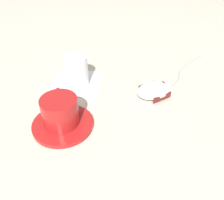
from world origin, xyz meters
The scene contains 7 objects.
ground_plane centered at (0.00, 0.00, 0.00)m, with size 3.00×3.00×0.00m, color #B2A899.
saucer centered at (0.02, 0.09, 0.01)m, with size 0.14×0.14×0.01m, color maroon.
coffee_cup centered at (0.02, 0.09, 0.04)m, with size 0.09×0.10×0.07m.
computer_mouse centered at (-0.15, -0.11, 0.02)m, with size 0.12×0.12×0.03m.
mouse_cable centered at (-0.22, -0.31, 0.00)m, with size 0.12×0.29×0.00m.
napkin_under_glass centered at (0.08, -0.08, 0.00)m, with size 0.14×0.14×0.00m, color white.
drinking_glass centered at (0.07, -0.07, 0.05)m, with size 0.06×0.06×0.09m, color silver.
Camera 1 is at (-0.25, 0.44, 0.41)m, focal length 40.00 mm.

